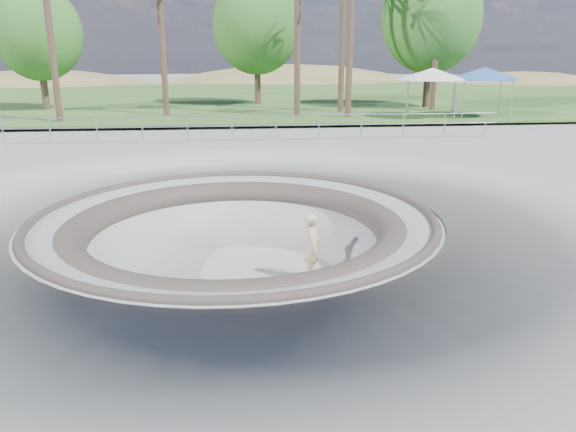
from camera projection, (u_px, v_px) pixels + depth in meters
name	position (u px, v px, depth m)	size (l,w,h in m)	color
ground	(234.00, 217.00, 14.25)	(180.00, 180.00, 0.00)	#9E9F9A
skate_bowl	(236.00, 283.00, 14.78)	(14.00, 14.00, 4.10)	#9E9F9A
grass_strip	(231.00, 97.00, 46.60)	(180.00, 36.00, 0.12)	#335722
distant_hills	(262.00, 140.00, 71.12)	(103.20, 45.00, 28.60)	brown
safety_railing	(232.00, 127.00, 25.49)	(25.00, 0.06, 1.03)	#9799A0
skateboard	(312.00, 278.00, 15.10)	(0.78, 0.32, 0.08)	brown
skater	(312.00, 247.00, 14.84)	(0.65, 0.42, 1.77)	#CDB484
canopy_white	(432.00, 74.00, 31.72)	(5.20, 5.20, 2.78)	#9799A0
canopy_blue	(484.00, 73.00, 32.00)	(5.44, 5.44, 2.81)	#9799A0
bushy_tree_left	(38.00, 33.00, 35.11)	(5.43, 4.93, 7.83)	#4E3A2D
bushy_tree_mid	(257.00, 26.00, 38.63)	(6.08, 5.53, 8.77)	#4E3A2D
bushy_tree_right	(432.00, 17.00, 36.43)	(6.55, 5.96, 9.45)	#4E3A2D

